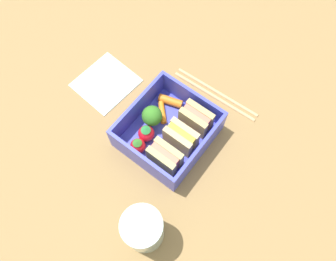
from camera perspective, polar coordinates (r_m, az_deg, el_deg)
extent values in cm
cube|color=olive|center=(61.90, 0.00, -1.39)|extent=(120.00, 120.00, 2.00)
cube|color=#4249CC|center=(60.43, 0.00, -0.81)|extent=(15.45, 14.35, 1.20)
cube|color=#4249CC|center=(56.27, 5.57, -3.48)|extent=(15.45, 0.60, 4.98)
cube|color=#4249CC|center=(59.70, -5.26, 4.05)|extent=(15.45, 0.60, 4.98)
cube|color=#4249CC|center=(60.45, 4.30, 5.49)|extent=(0.60, 13.15, 4.98)
cube|color=#4249CC|center=(55.61, -4.68, -5.14)|extent=(0.60, 13.15, 4.98)
cube|color=tan|center=(59.20, 5.50, 2.77)|extent=(1.09, 5.65, 4.69)
cube|color=#D87259|center=(58.75, 4.89, 2.02)|extent=(1.09, 5.19, 4.31)
cube|color=tan|center=(58.33, 4.27, 1.26)|extent=(1.09, 5.65, 4.69)
cube|color=tan|center=(57.46, 2.89, -0.44)|extent=(1.09, 5.65, 4.69)
cube|color=yellow|center=(57.09, 2.25, -1.23)|extent=(1.09, 5.19, 4.31)
cube|color=tan|center=(56.74, 1.60, -2.03)|extent=(1.09, 5.65, 4.69)
cube|color=tan|center=(56.04, 0.14, -3.82)|extent=(1.09, 5.65, 4.69)
cube|color=#D87259|center=(55.75, -0.54, -4.65)|extent=(1.09, 5.19, 4.31)
cube|color=tan|center=(55.48, -1.23, -5.49)|extent=(1.09, 5.65, 4.69)
cylinder|color=orange|center=(62.04, 0.44, 5.17)|extent=(2.84, 4.81, 1.56)
cylinder|color=orange|center=(61.18, -0.99, 3.19)|extent=(3.81, 3.87, 1.07)
cylinder|color=#94C363|center=(60.04, -2.73, 1.63)|extent=(1.05, 1.05, 1.75)
sphere|color=#377A24|center=(58.09, -2.82, 2.55)|extent=(3.69, 3.69, 3.69)
sphere|color=red|center=(58.43, -3.80, -0.51)|extent=(2.96, 2.96, 2.96)
cone|color=#2D8741|center=(56.80, -3.91, 0.21)|extent=(1.78, 1.78, 0.60)
sphere|color=red|center=(57.75, -5.26, -2.68)|extent=(2.74, 2.74, 2.74)
cone|color=#3B812D|center=(56.21, -5.40, -2.06)|extent=(1.64, 1.64, 0.60)
cylinder|color=tan|center=(65.72, 8.56, 6.78)|extent=(1.31, 18.35, 0.70)
cylinder|color=tan|center=(65.14, 8.01, 6.06)|extent=(1.31, 18.35, 0.70)
cylinder|color=silver|center=(51.93, -4.31, -16.83)|extent=(6.21, 6.21, 9.49)
cube|color=silver|center=(67.39, -10.79, 8.20)|extent=(11.64, 11.17, 0.40)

